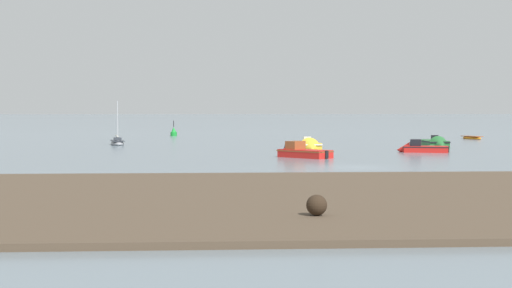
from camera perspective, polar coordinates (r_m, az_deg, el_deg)
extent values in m
plane|color=slate|center=(55.80, 6.86, -1.60)|extent=(800.00, 800.00, 0.00)
cube|color=#4C3D2D|center=(37.73, 15.79, -3.52)|extent=(282.94, 24.38, 0.24)
sphere|color=#2D2116|center=(29.04, 4.24, -4.26)|extent=(0.75, 0.75, 0.75)
cube|color=red|center=(65.72, 3.44, -0.77)|extent=(4.28, 4.42, 0.86)
cone|color=red|center=(67.21, 1.95, -0.69)|extent=(2.19, 2.17, 1.72)
cube|color=brown|center=(65.73, 3.41, -0.49)|extent=(4.38, 4.52, 0.10)
cube|color=brown|center=(66.35, 2.75, -0.08)|extent=(1.71, 1.69, 0.67)
cube|color=#384751|center=(66.69, 2.41, -0.02)|extent=(1.12, 1.06, 0.53)
cube|color=black|center=(64.36, 4.89, -0.73)|extent=(0.43, 0.43, 0.61)
cube|color=#23602D|center=(84.36, 12.17, -0.06)|extent=(2.18, 4.94, 0.96)
cone|color=#23602D|center=(81.94, 12.71, -0.14)|extent=(1.97, 1.59, 1.92)
cube|color=black|center=(84.30, 12.18, 0.18)|extent=(2.23, 5.05, 0.11)
cube|color=black|center=(83.62, 12.33, 0.43)|extent=(0.65, 0.45, 0.53)
cube|color=black|center=(86.63, 11.69, 0.11)|extent=(0.39, 0.31, 0.68)
cube|color=red|center=(74.81, 11.76, -0.43)|extent=(4.16, 2.69, 0.76)
cone|color=red|center=(74.92, 10.22, -0.41)|extent=(1.61, 1.82, 1.52)
cube|color=black|center=(74.80, 11.73, -0.21)|extent=(4.26, 2.75, 0.08)
cube|color=black|center=(74.82, 11.06, 0.10)|extent=(1.25, 1.43, 0.59)
cube|color=#384751|center=(74.84, 10.71, 0.13)|extent=(0.55, 1.16, 0.47)
cube|color=black|center=(74.76, 13.21, -0.36)|extent=(0.32, 0.36, 0.54)
ellipsoid|color=orange|center=(106.95, 14.80, 0.40)|extent=(2.22, 3.59, 0.54)
cube|color=brown|center=(106.94, 14.80, 0.52)|extent=(2.11, 3.33, 0.07)
cube|color=brown|center=(106.95, 14.80, 0.48)|extent=(1.06, 0.55, 0.05)
cube|color=gold|center=(77.02, 3.46, -0.25)|extent=(2.45, 5.21, 1.00)
cone|color=gold|center=(74.42, 3.85, -0.35)|extent=(2.11, 1.72, 2.00)
cube|color=silver|center=(76.94, 3.47, 0.03)|extent=(2.50, 5.33, 0.11)
cube|color=silver|center=(76.22, 3.57, 0.31)|extent=(0.69, 0.49, 0.56)
cube|color=black|center=(79.45, 3.12, -0.05)|extent=(0.42, 0.34, 0.71)
ellipsoid|color=gray|center=(88.80, -9.62, 0.04)|extent=(2.18, 4.57, 0.76)
cube|color=#33383F|center=(88.79, -9.63, 0.23)|extent=(1.92, 3.90, 0.08)
cube|color=#33383F|center=(88.56, -9.61, 0.36)|extent=(0.94, 1.18, 0.27)
cylinder|color=#B7BABF|center=(88.33, -9.61, 1.62)|extent=(0.08, 0.08, 4.16)
cylinder|color=beige|center=(89.32, -9.66, 0.56)|extent=(0.61, 2.40, 0.15)
cylinder|color=#198C2D|center=(115.21, -5.75, 0.65)|extent=(0.90, 0.90, 0.70)
cone|color=#198C2D|center=(115.19, -5.75, 1.00)|extent=(0.72, 0.72, 0.70)
cylinder|color=black|center=(115.17, -5.75, 1.40)|extent=(0.10, 0.10, 0.90)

